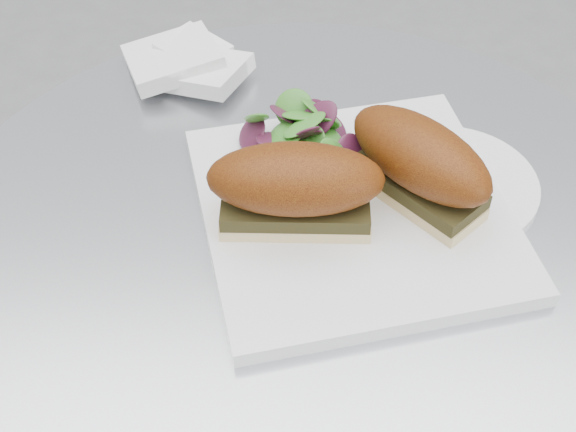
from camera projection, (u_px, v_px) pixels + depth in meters
name	position (u px, v px, depth m)	size (l,w,h in m)	color
table	(302.00, 388.00, 0.89)	(0.70, 0.70, 0.73)	silver
plate	(354.00, 211.00, 0.73)	(0.27, 0.27, 0.02)	white
sandwich_left	(295.00, 187.00, 0.68)	(0.15, 0.07, 0.08)	beige
sandwich_right	(419.00, 162.00, 0.70)	(0.15, 0.15, 0.08)	beige
salad	(304.00, 134.00, 0.75)	(0.10, 0.10, 0.05)	#488F2F
napkin	(191.00, 73.00, 0.87)	(0.13, 0.13, 0.02)	white
saucer	(453.00, 186.00, 0.75)	(0.16, 0.16, 0.01)	white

